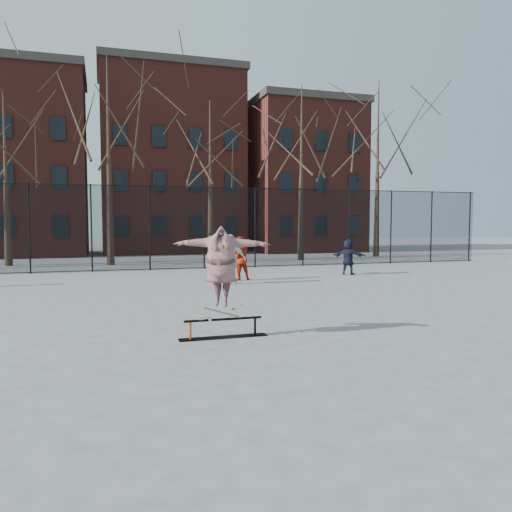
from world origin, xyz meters
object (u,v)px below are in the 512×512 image
object	(u,v)px
bystander_red	(239,258)
bystander_navy	(348,257)
skater	(221,274)
bystander_white	(231,259)
skate_rail	(223,330)
skateboard	(222,316)

from	to	relation	value
bystander_red	bystander_navy	size ratio (longest dim) A/B	1.10
skater	bystander_white	distance (m)	8.51
skate_rail	bystander_red	xyz separation A→B (m)	(2.89, 9.31, 0.70)
skate_rail	bystander_white	size ratio (longest dim) A/B	0.97
bystander_navy	skate_rail	bearing A→B (deg)	94.34
bystander_red	bystander_navy	distance (m)	5.09
skateboard	bystander_red	world-z (taller)	bystander_red
skate_rail	skateboard	bearing A→B (deg)	-180.00
skater	bystander_white	size ratio (longest dim) A/B	1.06
skate_rail	skateboard	distance (m)	0.29
skate_rail	bystander_navy	bearing A→B (deg)	51.14
skate_rail	skater	xyz separation A→B (m)	(-0.03, -0.00, 1.13)
bystander_navy	skater	bearing A→B (deg)	94.22
bystander_white	bystander_navy	world-z (taller)	bystander_white
skateboard	bystander_white	size ratio (longest dim) A/B	0.45
bystander_red	skateboard	bearing A→B (deg)	67.57
skate_rail	bystander_navy	world-z (taller)	bystander_navy
skateboard	bystander_red	distance (m)	9.76
skateboard	skater	bearing A→B (deg)	0.00
skate_rail	bystander_red	size ratio (longest dim) A/B	1.04
skateboard	skater	xyz separation A→B (m)	(0.00, 0.00, 0.84)
bystander_red	bystander_navy	xyz separation A→B (m)	(5.06, 0.56, -0.08)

